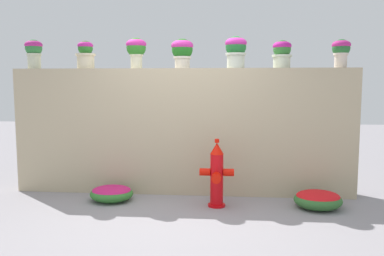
{
  "coord_description": "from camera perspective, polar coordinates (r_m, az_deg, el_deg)",
  "views": [
    {
      "loc": [
        0.68,
        -4.73,
        1.66
      ],
      "look_at": [
        0.16,
        1.06,
        1.01
      ],
      "focal_mm": 37.68,
      "sensor_mm": 36.0,
      "label": 1
    }
  ],
  "objects": [
    {
      "name": "potted_plant_4",
      "position": [
        5.98,
        6.23,
        11.02
      ],
      "size": [
        0.31,
        0.31,
        0.46
      ],
      "color": "beige",
      "rests_on": "stone_wall"
    },
    {
      "name": "potted_plant_6",
      "position": [
        6.24,
        20.35,
        10.33
      ],
      "size": [
        0.26,
        0.26,
        0.41
      ],
      "color": "beige",
      "rests_on": "stone_wall"
    },
    {
      "name": "potted_plant_5",
      "position": [
        6.09,
        12.62,
        10.42
      ],
      "size": [
        0.29,
        0.29,
        0.4
      ],
      "color": "beige",
      "rests_on": "stone_wall"
    },
    {
      "name": "potted_plant_0",
      "position": [
        6.7,
        -21.49,
        10.16
      ],
      "size": [
        0.26,
        0.26,
        0.44
      ],
      "color": "beige",
      "rests_on": "stone_wall"
    },
    {
      "name": "ground_plane",
      "position": [
        5.06,
        -2.97,
        -12.8
      ],
      "size": [
        24.0,
        24.0,
        0.0
      ],
      "primitive_type": "plane",
      "color": "gray"
    },
    {
      "name": "flower_bush_right",
      "position": [
        5.89,
        -11.32,
        -8.99
      ],
      "size": [
        0.61,
        0.55,
        0.22
      ],
      "color": "#32752E",
      "rests_on": "ground"
    },
    {
      "name": "stone_wall",
      "position": [
        6.08,
        -1.35,
        -0.47
      ],
      "size": [
        5.07,
        0.36,
        1.88
      ],
      "primitive_type": "cube",
      "color": "tan",
      "rests_on": "ground"
    },
    {
      "name": "flower_bush_left",
      "position": [
        5.69,
        17.4,
        -9.57
      ],
      "size": [
        0.63,
        0.57,
        0.25
      ],
      "color": "#31642E",
      "rests_on": "ground"
    },
    {
      "name": "potted_plant_1",
      "position": [
        6.38,
        -14.84,
        10.13
      ],
      "size": [
        0.3,
        0.3,
        0.42
      ],
      "color": "beige",
      "rests_on": "stone_wall"
    },
    {
      "name": "fire_hydrant",
      "position": [
        5.45,
        3.52,
        -6.74
      ],
      "size": [
        0.46,
        0.36,
        0.92
      ],
      "color": "red",
      "rests_on": "ground"
    },
    {
      "name": "potted_plant_2",
      "position": [
        6.17,
        -7.9,
        11.07
      ],
      "size": [
        0.3,
        0.3,
        0.46
      ],
      "color": "beige",
      "rests_on": "stone_wall"
    },
    {
      "name": "potted_plant_3",
      "position": [
        6.09,
        -1.39,
        10.93
      ],
      "size": [
        0.33,
        0.33,
        0.44
      ],
      "color": "beige",
      "rests_on": "stone_wall"
    }
  ]
}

